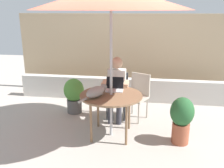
{
  "coord_description": "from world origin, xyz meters",
  "views": [
    {
      "loc": [
        0.58,
        -3.82,
        2.1
      ],
      "look_at": [
        0.0,
        0.1,
        0.89
      ],
      "focal_mm": 39.77,
      "sensor_mm": 36.0,
      "label": 1
    }
  ],
  "objects_px": {
    "laptop": "(115,86)",
    "potted_plant_near_fence": "(182,118)",
    "person_seated": "(116,85)",
    "patio_table": "(111,98)",
    "chair_empty": "(138,93)",
    "potted_plant_by_chair": "(74,94)",
    "chair_occupied": "(117,91)",
    "cat": "(96,92)"
  },
  "relations": [
    {
      "from": "patio_table",
      "to": "potted_plant_near_fence",
      "type": "xyz_separation_m",
      "value": [
        1.15,
        -0.09,
        -0.24
      ]
    },
    {
      "from": "laptop",
      "to": "potted_plant_by_chair",
      "type": "xyz_separation_m",
      "value": [
        -0.94,
        0.61,
        -0.4
      ]
    },
    {
      "from": "chair_empty",
      "to": "potted_plant_by_chair",
      "type": "bearing_deg",
      "value": 177.38
    },
    {
      "from": "laptop",
      "to": "potted_plant_by_chair",
      "type": "bearing_deg",
      "value": 146.71
    },
    {
      "from": "chair_empty",
      "to": "potted_plant_near_fence",
      "type": "xyz_separation_m",
      "value": [
        0.74,
        -0.89,
        -0.08
      ]
    },
    {
      "from": "person_seated",
      "to": "potted_plant_near_fence",
      "type": "xyz_separation_m",
      "value": [
        1.15,
        -0.76,
        -0.25
      ]
    },
    {
      "from": "chair_occupied",
      "to": "potted_plant_near_fence",
      "type": "relative_size",
      "value": 1.14
    },
    {
      "from": "patio_table",
      "to": "person_seated",
      "type": "height_order",
      "value": "person_seated"
    },
    {
      "from": "patio_table",
      "to": "cat",
      "type": "relative_size",
      "value": 1.76
    },
    {
      "from": "person_seated",
      "to": "potted_plant_near_fence",
      "type": "distance_m",
      "value": 1.4
    },
    {
      "from": "potted_plant_by_chair",
      "to": "potted_plant_near_fence",
      "type": "bearing_deg",
      "value": -24.87
    },
    {
      "from": "laptop",
      "to": "potted_plant_near_fence",
      "type": "relative_size",
      "value": 0.4
    },
    {
      "from": "chair_occupied",
      "to": "cat",
      "type": "height_order",
      "value": "cat"
    },
    {
      "from": "patio_table",
      "to": "person_seated",
      "type": "distance_m",
      "value": 0.68
    },
    {
      "from": "chair_occupied",
      "to": "chair_empty",
      "type": "bearing_deg",
      "value": -3.54
    },
    {
      "from": "patio_table",
      "to": "cat",
      "type": "xyz_separation_m",
      "value": [
        -0.22,
        -0.14,
        0.14
      ]
    },
    {
      "from": "potted_plant_near_fence",
      "to": "chair_occupied",
      "type": "bearing_deg",
      "value": 141.3
    },
    {
      "from": "chair_occupied",
      "to": "cat",
      "type": "distance_m",
      "value": 1.04
    },
    {
      "from": "person_seated",
      "to": "potted_plant_by_chair",
      "type": "relative_size",
      "value": 1.68
    },
    {
      "from": "patio_table",
      "to": "cat",
      "type": "distance_m",
      "value": 0.29
    },
    {
      "from": "patio_table",
      "to": "person_seated",
      "type": "relative_size",
      "value": 0.84
    },
    {
      "from": "person_seated",
      "to": "potted_plant_near_fence",
      "type": "bearing_deg",
      "value": -33.57
    },
    {
      "from": "person_seated",
      "to": "potted_plant_near_fence",
      "type": "height_order",
      "value": "person_seated"
    },
    {
      "from": "patio_table",
      "to": "laptop",
      "type": "height_order",
      "value": "laptop"
    },
    {
      "from": "laptop",
      "to": "patio_table",
      "type": "bearing_deg",
      "value": -95.43
    },
    {
      "from": "laptop",
      "to": "person_seated",
      "type": "bearing_deg",
      "value": 93.28
    },
    {
      "from": "chair_empty",
      "to": "potted_plant_by_chair",
      "type": "xyz_separation_m",
      "value": [
        -1.32,
        0.06,
        -0.12
      ]
    },
    {
      "from": "chair_occupied",
      "to": "person_seated",
      "type": "relative_size",
      "value": 0.72
    },
    {
      "from": "chair_empty",
      "to": "laptop",
      "type": "distance_m",
      "value": 0.73
    },
    {
      "from": "patio_table",
      "to": "laptop",
      "type": "bearing_deg",
      "value": 84.57
    },
    {
      "from": "person_seated",
      "to": "laptop",
      "type": "distance_m",
      "value": 0.44
    },
    {
      "from": "chair_occupied",
      "to": "potted_plant_by_chair",
      "type": "height_order",
      "value": "chair_occupied"
    },
    {
      "from": "chair_empty",
      "to": "cat",
      "type": "bearing_deg",
      "value": -123.66
    },
    {
      "from": "patio_table",
      "to": "chair_occupied",
      "type": "distance_m",
      "value": 0.85
    },
    {
      "from": "potted_plant_near_fence",
      "to": "potted_plant_by_chair",
      "type": "relative_size",
      "value": 1.06
    },
    {
      "from": "laptop",
      "to": "potted_plant_near_fence",
      "type": "bearing_deg",
      "value": -16.83
    },
    {
      "from": "chair_occupied",
      "to": "patio_table",
      "type": "bearing_deg",
      "value": -90.0
    },
    {
      "from": "chair_occupied",
      "to": "potted_plant_near_fence",
      "type": "height_order",
      "value": "chair_occupied"
    },
    {
      "from": "chair_occupied",
      "to": "chair_empty",
      "type": "relative_size",
      "value": 1.0
    },
    {
      "from": "potted_plant_near_fence",
      "to": "patio_table",
      "type": "bearing_deg",
      "value": 175.75
    },
    {
      "from": "chair_occupied",
      "to": "chair_empty",
      "type": "distance_m",
      "value": 0.41
    },
    {
      "from": "potted_plant_near_fence",
      "to": "chair_empty",
      "type": "bearing_deg",
      "value": 129.49
    }
  ]
}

